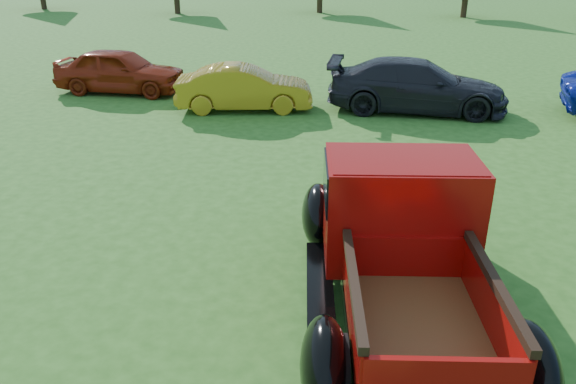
# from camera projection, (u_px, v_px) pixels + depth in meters

# --- Properties ---
(ground) EXTENTS (120.00, 120.00, 0.00)m
(ground) POSITION_uv_depth(u_px,v_px,m) (279.00, 252.00, 8.37)
(ground) COLOR #295418
(ground) RESTS_ON ground
(pickup_truck) EXTENTS (2.98, 5.32, 1.89)m
(pickup_truck) POSITION_uv_depth(u_px,v_px,m) (397.00, 232.00, 7.04)
(pickup_truck) COLOR black
(pickup_truck) RESTS_ON ground
(show_car_red) EXTENTS (3.93, 1.63, 1.33)m
(show_car_red) POSITION_uv_depth(u_px,v_px,m) (120.00, 70.00, 17.02)
(show_car_red) COLOR maroon
(show_car_red) RESTS_ON ground
(show_car_yellow) EXTENTS (3.84, 1.95, 1.21)m
(show_car_yellow) POSITION_uv_depth(u_px,v_px,m) (244.00, 88.00, 15.23)
(show_car_yellow) COLOR #A67D16
(show_car_yellow) RESTS_ON ground
(show_car_grey) EXTENTS (4.80, 2.01, 1.38)m
(show_car_grey) POSITION_uv_depth(u_px,v_px,m) (417.00, 86.00, 15.11)
(show_car_grey) COLOR black
(show_car_grey) RESTS_ON ground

